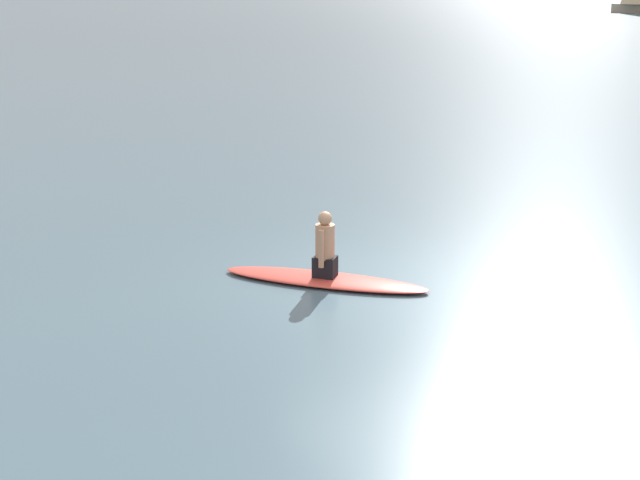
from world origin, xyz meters
TOP-DOWN VIEW (x-y plane):
  - ground_plane at (0.00, 0.00)m, footprint 400.00×400.00m
  - surfboard at (-0.39, -0.81)m, footprint 2.85×2.41m
  - person_paddler at (-0.39, -0.81)m, footprint 0.41×0.40m

SIDE VIEW (x-z plane):
  - ground_plane at x=0.00m, z-range 0.00..0.00m
  - surfboard at x=-0.39m, z-range 0.00..0.10m
  - person_paddler at x=-0.39m, z-range 0.05..1.01m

